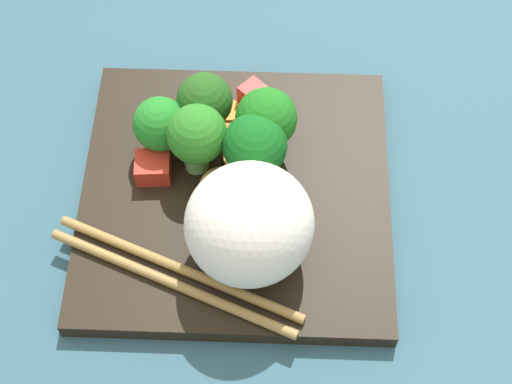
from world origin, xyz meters
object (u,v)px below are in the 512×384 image
object	(u,v)px
square_plate	(236,195)
carrot_slice_1	(165,123)
chopstick_pair	(175,275)
rice_mound	(249,224)
broccoli_floret_0	(266,120)

from	to	relation	value
square_plate	carrot_slice_1	distance (cm)	8.83
carrot_slice_1	chopstick_pair	world-z (taller)	chopstick_pair
chopstick_pair	carrot_slice_1	bearing A→B (deg)	120.84
rice_mound	square_plate	bearing A→B (deg)	105.56
rice_mound	chopstick_pair	xyz separation A→B (cm)	(-5.32, -2.47, -3.98)
carrot_slice_1	rice_mound	bearing A→B (deg)	-55.52
rice_mound	carrot_slice_1	bearing A→B (deg)	124.48
square_plate	broccoli_floret_0	size ratio (longest dim) A/B	3.64
rice_mound	chopstick_pair	bearing A→B (deg)	-155.12
carrot_slice_1	chopstick_pair	xyz separation A→B (cm)	(2.63, -14.04, 0.16)
carrot_slice_1	broccoli_floret_0	bearing A→B (deg)	-12.99
square_plate	broccoli_floret_0	xyz separation A→B (cm)	(2.14, 4.04, 4.77)
square_plate	chopstick_pair	xyz separation A→B (cm)	(-3.77, -8.04, 1.14)
square_plate	chopstick_pair	bearing A→B (deg)	-115.16
chopstick_pair	rice_mound	bearing A→B (deg)	45.13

